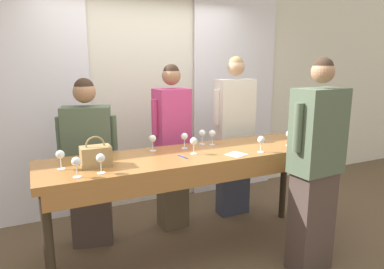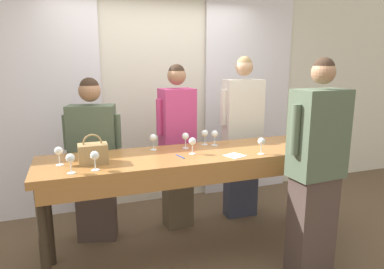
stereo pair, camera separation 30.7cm
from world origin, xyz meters
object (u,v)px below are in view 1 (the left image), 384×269
Objects in this scene: handbag at (96,156)px; guest_pink_top at (172,146)px; wine_glass_back_right at (202,134)px; wine_glass_front_right at (60,155)px; wine_glass_center_left at (212,134)px; guest_cream_sweater at (234,136)px; wine_glass_back_left at (194,142)px; wine_glass_near_host at (76,162)px; wine_glass_back_mid at (184,137)px; guest_olive_jacket at (89,163)px; wine_bottle at (316,134)px; wine_glass_center_right at (289,135)px; wine_glass_center_mid at (101,159)px; host_pouring at (315,168)px; tasting_bar at (196,164)px; wine_glass_front_mid at (153,139)px; wine_glass_front_left at (261,140)px.

handbag is 1.13m from guest_pink_top.
wine_glass_front_right is at bearing -169.38° from wine_glass_back_right.
guest_cream_sweater is at bearing 39.37° from wine_glass_center_left.
handbag reaches higher than wine_glass_back_left.
wine_glass_center_left and wine_glass_near_host have the same top height.
wine_glass_center_left is at bearing 1.58° from wine_glass_back_mid.
wine_glass_back_right is 0.09× the size of guest_olive_jacket.
wine_glass_back_mid is at bearing 161.04° from wine_bottle.
guest_pink_top is (1.15, 0.62, -0.19)m from wine_glass_front_right.
wine_glass_back_right is at bearing 16.73° from wine_glass_back_mid.
wine_glass_front_right and wine_glass_back_left have the same top height.
wine_glass_center_right is 0.09× the size of guest_olive_jacket.
wine_glass_center_right is at bearing 2.31° from wine_glass_center_mid.
handbag is at bearing 51.09° from wine_glass_near_host.
guest_cream_sweater reaches higher than wine_glass_near_host.
host_pouring reaches higher than guest_olive_jacket.
tasting_bar is 18.18× the size of wine_glass_front_mid.
wine_glass_center_left is at bearing 10.98° from handbag.
wine_glass_front_left is 1.00× the size of wine_glass_back_right.
wine_glass_back_mid is 0.08× the size of guest_cream_sweater.
wine_glass_back_mid is 1.17m from host_pouring.
wine_glass_back_mid is at bearing 22.69° from wine_glass_near_host.
wine_glass_back_left is (0.83, -0.00, 0.03)m from handbag.
wine_bottle is at bearing -18.96° from wine_glass_back_mid.
wine_glass_back_mid is at bearing 135.66° from host_pouring.
guest_olive_jacket is at bearing 156.14° from wine_glass_center_right.
guest_pink_top is (0.90, 0.85, -0.19)m from wine_glass_center_mid.
wine_glass_center_left is at bearing 7.71° from wine_glass_front_right.
wine_glass_front_left is (1.40, -0.21, 0.02)m from handbag.
wine_glass_back_left is at bearing -92.38° from wine_glass_back_mid.
guest_cream_sweater reaches higher than wine_glass_front_mid.
wine_glass_center_left is 0.30m from wine_glass_back_mid.
tasting_bar is 1.63× the size of guest_olive_jacket.
wine_glass_near_host is (-0.72, -0.46, 0.00)m from wine_glass_front_mid.
wine_glass_front_left and wine_glass_front_right have the same top height.
guest_cream_sweater is at bearing 25.18° from wine_glass_near_host.
wine_glass_near_host is at bearing -128.91° from handbag.
guest_cream_sweater is (0.53, 0.43, -0.15)m from wine_glass_center_left.
wine_bottle is 0.66m from wine_glass_front_left.
guest_pink_top reaches higher than handbag.
wine_glass_back_left is at bearing -155.83° from tasting_bar.
guest_olive_jacket reaches higher than wine_glass_back_left.
guest_pink_top is at bearing 84.38° from wine_glass_back_left.
wine_glass_back_left and wine_glass_back_right have the same top height.
tasting_bar is 11.27× the size of handbag.
wine_glass_back_right is at bearing 24.01° from wine_glass_center_mid.
guest_pink_top is (1.07, 0.87, -0.19)m from wine_glass_near_host.
guest_cream_sweater is at bearing 38.25° from wine_glass_back_left.
handbag is 1.61× the size of wine_glass_center_left.
wine_glass_front_mid is (-0.32, 0.24, 0.21)m from tasting_bar.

